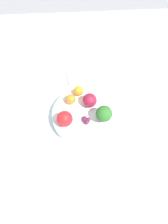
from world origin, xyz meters
TOP-DOWN VIEW (x-y plane):
  - ground_plane at (0.00, 0.00)m, footprint 6.00×6.00m
  - table_surface at (0.00, 0.00)m, footprint 1.20×1.20m
  - bowl at (0.00, 0.00)m, footprint 0.22×0.22m
  - broccoli at (-0.06, 0.03)m, footprint 0.05×0.05m
  - apple_red at (0.07, 0.03)m, footprint 0.05×0.05m
  - apple_green at (-0.02, -0.04)m, footprint 0.05×0.05m
  - orange_front at (0.04, -0.05)m, footprint 0.04×0.04m
  - orange_back at (0.01, -0.08)m, footprint 0.04×0.04m
  - grape_cluster at (-0.00, 0.03)m, footprint 0.03×0.03m
  - spoon at (0.05, -0.19)m, footprint 0.03×0.09m

SIDE VIEW (x-z plane):
  - ground_plane at x=0.00m, z-range 0.00..0.00m
  - table_surface at x=0.00m, z-range 0.00..0.02m
  - spoon at x=0.05m, z-range 0.02..0.03m
  - bowl at x=0.00m, z-range 0.02..0.05m
  - grape_cluster at x=0.00m, z-range 0.05..0.07m
  - orange_back at x=0.01m, z-range 0.05..0.09m
  - orange_front at x=0.04m, z-range 0.05..0.09m
  - apple_green at x=-0.02m, z-range 0.05..0.10m
  - apple_red at x=0.07m, z-range 0.05..0.11m
  - broccoli at x=-0.06m, z-range 0.06..0.12m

